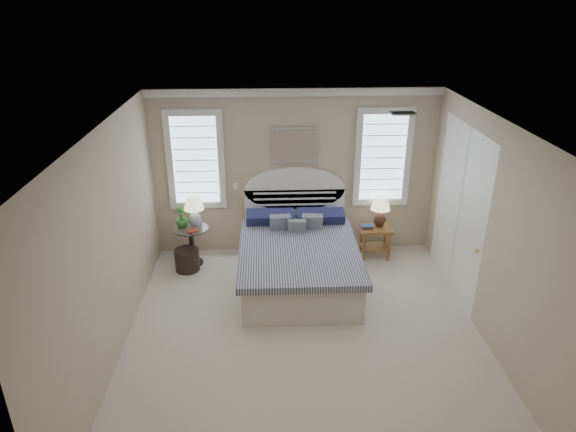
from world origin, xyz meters
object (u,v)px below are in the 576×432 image
Objects in this scene: floor_pot at (187,260)px; lamp_right at (380,208)px; side_table_left at (192,242)px; nightstand_right at (375,235)px; bed at (298,257)px; lamp_left at (194,208)px.

lamp_right is at bearing 6.53° from floor_pot.
nightstand_right is at bearing 1.94° from side_table_left.
floor_pot is (-1.71, 0.39, -0.21)m from bed.
lamp_left is 1.00× the size of lamp_right.
lamp_right is at bearing 28.68° from bed.
nightstand_right is 1.39× the size of floor_pot.
lamp_left is (-2.88, -0.04, 0.55)m from nightstand_right.
bed is 3.61× the size of side_table_left.
bed is at bearing -151.97° from nightstand_right.
nightstand_right is (1.30, 0.69, 0.00)m from bed.
side_table_left is at bearing -177.11° from lamp_right.
bed reaches higher than nightstand_right.
side_table_left is 1.19× the size of nightstand_right.
side_table_left is 0.56m from lamp_left.
floor_pot is at bearing -116.71° from lamp_left.
lamp_left is (0.07, 0.06, 0.55)m from side_table_left.
bed is 4.47× the size of lamp_left.
lamp_right is (3.01, 0.15, 0.45)m from side_table_left.
bed reaches higher than side_table_left.
lamp_right is (3.07, 0.35, 0.67)m from floor_pot.
lamp_left is at bearing 157.58° from bed.
side_table_left is 0.30m from floor_pot.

